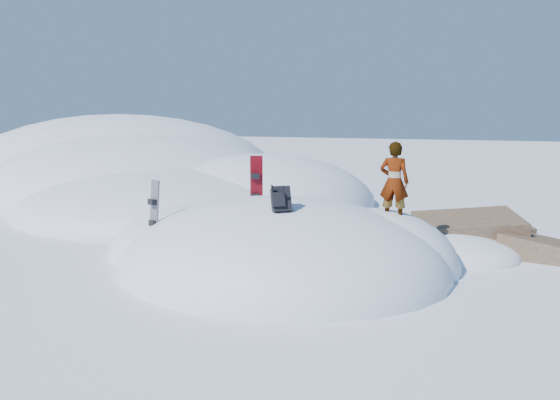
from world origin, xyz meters
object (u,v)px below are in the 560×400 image
(snowboard_dark, at_px, (154,215))
(person, at_px, (394,182))
(backpack, at_px, (281,200))
(snowboard_red, at_px, (256,188))

(snowboard_dark, bearing_deg, person, 42.87)
(snowboard_dark, distance_m, backpack, 2.96)
(snowboard_red, height_order, person, person)
(snowboard_dark, xyz_separation_m, person, (4.76, 1.54, 0.73))
(snowboard_red, xyz_separation_m, snowboard_dark, (-1.66, -1.63, -0.44))
(snowboard_dark, relative_size, backpack, 2.61)
(snowboard_dark, xyz_separation_m, backpack, (2.91, -0.14, 0.51))
(backpack, bearing_deg, person, 8.94)
(backpack, height_order, person, person)
(snowboard_dark, distance_m, person, 5.06)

